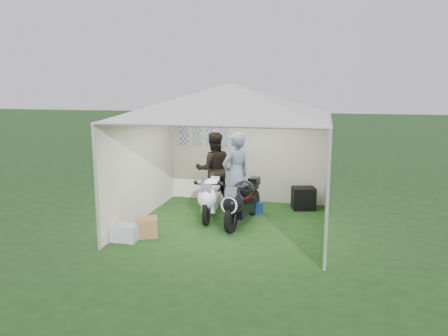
{
  "coord_description": "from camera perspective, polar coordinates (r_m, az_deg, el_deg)",
  "views": [
    {
      "loc": [
        1.9,
        -8.84,
        2.94
      ],
      "look_at": [
        -0.21,
        0.35,
        1.16
      ],
      "focal_mm": 35.0,
      "sensor_mm": 36.0,
      "label": 1
    }
  ],
  "objects": [
    {
      "name": "crate_0",
      "position": [
        8.7,
        -12.77,
        -8.22
      ],
      "size": [
        0.48,
        0.37,
        0.32
      ],
      "primitive_type": "cube",
      "rotation": [
        0.0,
        0.0,
        0.01
      ],
      "color": "#AFB3B8",
      "rests_on": "ground"
    },
    {
      "name": "equipment_box",
      "position": [
        10.72,
        10.33,
        -3.91
      ],
      "size": [
        0.63,
        0.55,
        0.54
      ],
      "primitive_type": "cube",
      "rotation": [
        0.0,
        0.0,
        0.26
      ],
      "color": "black",
      "rests_on": "ground"
    },
    {
      "name": "person_dark_jacket",
      "position": [
        10.72,
        -1.36,
        -0.18
      ],
      "size": [
        1.08,
        0.97,
        1.84
      ],
      "primitive_type": "imported",
      "rotation": [
        0.0,
        0.0,
        3.52
      ],
      "color": "black",
      "rests_on": "ground"
    },
    {
      "name": "person_blue_jacket",
      "position": [
        9.65,
        1.56,
        -1.04
      ],
      "size": [
        0.82,
        0.85,
        1.96
      ],
      "primitive_type": "imported",
      "rotation": [
        0.0,
        0.0,
        -2.26
      ],
      "color": "slate",
      "rests_on": "ground"
    },
    {
      "name": "crate_1",
      "position": [
        8.86,
        -10.05,
        -7.6
      ],
      "size": [
        0.54,
        0.54,
        0.37
      ],
      "primitive_type": "cube",
      "rotation": [
        0.0,
        0.0,
        0.4
      ],
      "color": "olive",
      "rests_on": "ground"
    },
    {
      "name": "motorcycle_white",
      "position": [
        9.84,
        -1.77,
        -3.66
      ],
      "size": [
        0.51,
        1.83,
        0.9
      ],
      "rotation": [
        0.0,
        0.0,
        0.09
      ],
      "color": "black",
      "rests_on": "ground"
    },
    {
      "name": "canopy_tent",
      "position": [
        9.08,
        0.84,
        8.39
      ],
      "size": [
        5.66,
        5.66,
        3.0
      ],
      "color": "silver",
      "rests_on": "ground"
    },
    {
      "name": "paddock_stand",
      "position": [
        10.25,
        3.95,
        -5.22
      ],
      "size": [
        0.39,
        0.28,
        0.27
      ],
      "primitive_type": "cube",
      "rotation": [
        0.0,
        0.0,
        -0.17
      ],
      "color": "blue",
      "rests_on": "ground"
    },
    {
      "name": "ground",
      "position": [
        9.51,
        0.76,
        -7.32
      ],
      "size": [
        80.0,
        80.0,
        0.0
      ],
      "primitive_type": "plane",
      "color": "#1C3C17",
      "rests_on": "ground"
    },
    {
      "name": "motorcycle_black",
      "position": [
        9.34,
        2.24,
        -4.25
      ],
      "size": [
        0.63,
        1.94,
        0.96
      ],
      "rotation": [
        0.0,
        0.0,
        -0.17
      ],
      "color": "black",
      "rests_on": "ground"
    }
  ]
}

